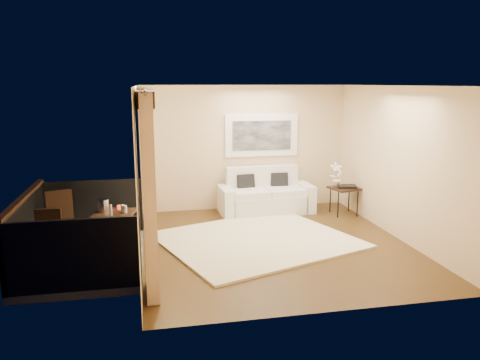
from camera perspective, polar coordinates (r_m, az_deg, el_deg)
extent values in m
plane|color=#4D3516|center=(8.21, 4.30, -7.80)|extent=(5.00, 5.00, 0.00)
plane|color=white|center=(7.74, 4.62, 11.39)|extent=(5.00, 5.00, 0.00)
plane|color=beige|center=(10.26, 0.66, 3.95)|extent=(4.50, 0.00, 4.50)
plane|color=beige|center=(5.55, 11.47, -3.02)|extent=(4.50, 0.00, 4.50)
plane|color=beige|center=(8.74, 18.81, 1.95)|extent=(0.00, 5.00, 5.00)
plane|color=beige|center=(9.40, -12.05, 2.97)|extent=(0.00, 2.70, 2.70)
plane|color=beige|center=(5.77, -12.34, -2.52)|extent=(0.00, 2.70, 2.70)
plane|color=beige|center=(7.45, -12.57, 9.99)|extent=(0.00, 2.40, 2.40)
cube|color=black|center=(7.45, -11.62, 9.79)|extent=(0.28, 2.40, 0.22)
cube|color=#605B56|center=(8.02, -18.25, -9.33)|extent=(1.80, 2.60, 0.12)
cube|color=black|center=(8.00, -24.65, -5.64)|extent=(0.06, 2.60, 1.00)
cube|color=black|center=(9.06, -17.56, -3.15)|extent=(1.80, 0.06, 1.00)
cube|color=black|center=(6.65, -19.81, -8.70)|extent=(1.80, 0.06, 1.00)
cube|color=black|center=(7.87, -24.97, -2.02)|extent=(0.10, 2.60, 0.06)
cube|color=tan|center=(9.10, -11.18, 2.53)|extent=(0.16, 0.75, 2.62)
cube|color=tan|center=(6.06, -10.97, -2.05)|extent=(0.16, 0.75, 2.62)
cylinder|color=#4C473F|center=(7.44, -11.50, 10.65)|extent=(0.04, 4.80, 0.04)
cube|color=white|center=(10.28, 2.65, 5.47)|extent=(1.62, 0.05, 0.92)
cube|color=black|center=(10.24, 2.70, 5.44)|extent=(1.30, 0.02, 0.64)
cube|color=#F7EAC7|center=(8.35, 2.04, -7.30)|extent=(3.84, 3.59, 0.04)
cube|color=white|center=(10.11, 3.19, -2.85)|extent=(1.65, 0.93, 0.40)
cube|color=white|center=(10.33, 2.67, -0.41)|extent=(1.62, 0.28, 0.78)
cube|color=white|center=(9.86, -1.71, -2.63)|extent=(0.27, 0.86, 0.59)
cube|color=white|center=(10.37, 7.85, -2.02)|extent=(0.27, 0.86, 0.59)
cube|color=white|center=(9.91, 1.11, -1.55)|extent=(0.79, 0.79, 0.13)
cube|color=white|center=(10.14, 5.35, -1.29)|extent=(0.79, 0.79, 0.13)
cube|color=black|center=(10.08, 0.74, -0.38)|extent=(0.40, 0.22, 0.39)
cube|color=black|center=(10.29, 4.82, -0.16)|extent=(0.39, 0.20, 0.39)
cube|color=black|center=(10.09, 12.60, -1.00)|extent=(0.65, 0.65, 0.04)
cylinder|color=black|center=(9.88, 11.88, -2.98)|extent=(0.03, 0.03, 0.55)
cylinder|color=black|center=(10.06, 14.13, -2.83)|extent=(0.03, 0.03, 0.55)
cylinder|color=black|center=(10.26, 10.94, -2.39)|extent=(0.03, 0.03, 0.55)
cylinder|color=black|center=(10.43, 13.13, -2.26)|extent=(0.03, 0.03, 0.55)
cube|color=black|center=(10.08, 12.90, -0.76)|extent=(0.44, 0.37, 0.05)
imported|color=white|center=(10.09, 11.67, 0.68)|extent=(0.29, 0.21, 0.52)
cube|color=black|center=(7.78, -15.09, -3.99)|extent=(0.73, 0.73, 0.05)
cylinder|color=black|center=(7.67, -16.90, -7.12)|extent=(0.04, 0.04, 0.66)
cylinder|color=black|center=(7.63, -13.21, -7.01)|extent=(0.04, 0.04, 0.66)
cylinder|color=black|center=(8.13, -16.59, -6.02)|extent=(0.04, 0.04, 0.66)
cylinder|color=black|center=(8.10, -13.11, -5.90)|extent=(0.04, 0.04, 0.66)
cube|color=black|center=(8.69, -21.15, -4.33)|extent=(0.52, 0.52, 0.05)
cube|color=black|center=(8.44, -21.14, -3.02)|extent=(0.42, 0.16, 0.55)
cylinder|color=black|center=(8.94, -20.06, -5.41)|extent=(0.03, 0.03, 0.43)
cylinder|color=black|center=(8.91, -22.25, -5.63)|extent=(0.03, 0.03, 0.43)
cylinder|color=black|center=(8.61, -19.78, -6.03)|extent=(0.03, 0.03, 0.43)
cylinder|color=black|center=(8.58, -22.06, -6.26)|extent=(0.03, 0.03, 0.43)
cube|color=black|center=(7.62, -22.35, -7.03)|extent=(0.39, 0.39, 0.05)
cube|color=black|center=(7.72, -22.30, -5.04)|extent=(0.38, 0.06, 0.50)
cylinder|color=black|center=(7.57, -23.55, -8.95)|extent=(0.03, 0.03, 0.39)
cylinder|color=black|center=(7.52, -21.22, -8.89)|extent=(0.03, 0.03, 0.39)
cylinder|color=black|center=(7.86, -23.18, -8.17)|extent=(0.03, 0.03, 0.39)
cylinder|color=black|center=(7.81, -20.94, -8.11)|extent=(0.03, 0.03, 0.39)
cylinder|color=silver|center=(7.84, -16.35, -2.99)|extent=(0.18, 0.18, 0.20)
cylinder|color=#FB3116|center=(7.91, -14.57, -3.26)|extent=(0.06, 0.06, 0.07)
cylinder|color=silver|center=(7.56, -15.46, -3.56)|extent=(0.04, 0.04, 0.18)
cylinder|color=silver|center=(7.68, -13.84, -3.47)|extent=(0.06, 0.06, 0.12)
cylinder|color=silver|center=(7.73, -14.12, -3.40)|extent=(0.06, 0.06, 0.12)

